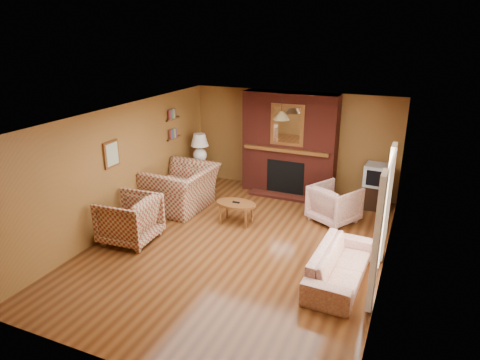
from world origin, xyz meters
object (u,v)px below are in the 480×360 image
at_px(crt_tv, 377,175).
at_px(floral_armchair, 334,204).
at_px(fireplace, 289,145).
at_px(floral_sofa, 340,265).
at_px(plaid_armchair, 129,219).
at_px(coffee_table, 236,205).
at_px(side_table, 201,174).
at_px(tv_stand, 375,197).
at_px(plaid_loveseat, 181,188).
at_px(table_lamp, 200,146).

bearing_deg(crt_tv, floral_armchair, -122.94).
xyz_separation_m(fireplace, floral_sofa, (1.90, -3.39, -0.91)).
bearing_deg(floral_sofa, plaid_armchair, 95.37).
xyz_separation_m(plaid_armchair, coffee_table, (1.50, 1.49, -0.06)).
bearing_deg(side_table, fireplace, 14.29).
relative_size(side_table, tv_stand, 1.23).
bearing_deg(crt_tv, plaid_armchair, -139.71).
bearing_deg(coffee_table, side_table, 136.68).
bearing_deg(floral_sofa, fireplace, 31.76).
height_order(floral_armchair, tv_stand, floral_armchair).
distance_m(floral_armchair, side_table, 3.54).
xyz_separation_m(fireplace, plaid_loveseat, (-1.85, -1.88, -0.71)).
relative_size(plaid_loveseat, side_table, 2.19).
relative_size(plaid_loveseat, table_lamp, 2.06).
xyz_separation_m(fireplace, table_lamp, (-2.10, -0.53, -0.13)).
relative_size(floral_armchair, side_table, 1.30).
distance_m(plaid_armchair, side_table, 3.05).
xyz_separation_m(floral_armchair, crt_tv, (0.68, 1.05, 0.38)).
bearing_deg(fireplace, tv_stand, -5.15).
distance_m(fireplace, floral_armchair, 2.01).
relative_size(plaid_loveseat, floral_armchair, 1.69).
distance_m(fireplace, table_lamp, 2.17).
bearing_deg(crt_tv, floral_sofa, -92.69).
bearing_deg(fireplace, coffee_table, -102.08).
xyz_separation_m(floral_armchair, side_table, (-3.47, 0.70, -0.06)).
distance_m(tv_stand, crt_tv, 0.50).
bearing_deg(table_lamp, floral_sofa, -35.48).
height_order(plaid_armchair, floral_sofa, plaid_armchair).
relative_size(plaid_loveseat, plaid_armchair, 1.50).
xyz_separation_m(fireplace, tv_stand, (2.05, -0.18, -0.91)).
relative_size(floral_sofa, tv_stand, 3.48).
distance_m(plaid_armchair, floral_armchair, 4.06).
distance_m(plaid_armchair, tv_stand, 5.25).
xyz_separation_m(plaid_armchair, floral_sofa, (3.85, 0.20, -0.17)).
bearing_deg(coffee_table, floral_sofa, -28.84).
distance_m(floral_armchair, coffee_table, 2.01).
distance_m(plaid_armchair, floral_sofa, 3.86).
height_order(floral_sofa, coffee_table, floral_sofa).
relative_size(plaid_loveseat, crt_tv, 2.72).
relative_size(fireplace, side_table, 3.63).
bearing_deg(plaid_armchair, plaid_loveseat, 173.43).
bearing_deg(floral_sofa, plaid_loveseat, 70.56).
bearing_deg(coffee_table, table_lamp, 136.68).
height_order(coffee_table, table_lamp, table_lamp).
bearing_deg(floral_armchair, side_table, 17.77).
xyz_separation_m(plaid_loveseat, coffee_table, (1.40, -0.21, -0.09)).
bearing_deg(crt_tv, fireplace, 174.70).
bearing_deg(fireplace, plaid_loveseat, -134.57).
height_order(floral_armchair, side_table, floral_armchair).
xyz_separation_m(fireplace, coffee_table, (-0.45, -2.09, -0.80)).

